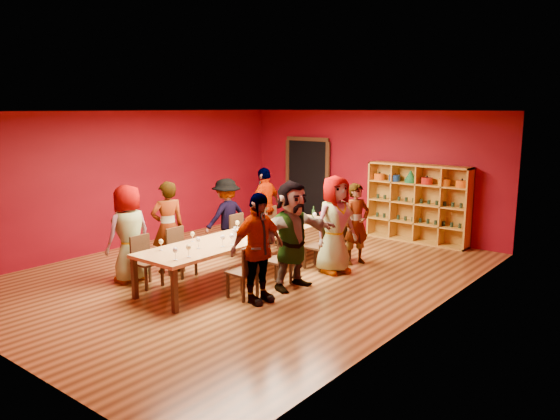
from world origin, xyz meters
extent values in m
cube|color=#5B3418|center=(0.00, 0.00, -0.01)|extent=(7.10, 9.10, 0.02)
cube|color=#600410|center=(0.00, 4.51, 1.50)|extent=(7.10, 0.02, 3.00)
cube|color=#600410|center=(-3.51, 0.00, 1.50)|extent=(0.02, 9.10, 3.00)
cube|color=#600410|center=(3.51, 0.00, 1.50)|extent=(0.02, 9.10, 3.00)
cube|color=white|center=(0.00, 0.00, 3.01)|extent=(7.10, 9.10, 0.02)
cube|color=tan|center=(0.00, 0.00, 0.72)|extent=(1.10, 4.50, 0.06)
cube|color=#301D10|center=(-0.49, -2.17, 0.34)|extent=(0.08, 0.08, 0.69)
cube|color=#301D10|center=(-0.49, 2.17, 0.34)|extent=(0.08, 0.08, 0.69)
cube|color=#301D10|center=(0.49, -2.17, 0.34)|extent=(0.08, 0.08, 0.69)
cube|color=#301D10|center=(0.49, 2.17, 0.34)|extent=(0.08, 0.08, 0.69)
cube|color=black|center=(-1.80, 4.44, 1.10)|extent=(1.20, 0.14, 2.20)
cube|color=#301D10|center=(-1.80, 4.37, 2.25)|extent=(1.32, 0.06, 0.10)
cube|color=#301D10|center=(-2.45, 4.37, 1.10)|extent=(0.10, 0.06, 2.20)
cube|color=#301D10|center=(-1.15, 4.37, 1.10)|extent=(0.10, 0.06, 2.20)
cube|color=#B37F28|center=(0.22, 4.28, 0.90)|extent=(0.04, 0.40, 1.80)
cube|color=#B37F28|center=(2.58, 4.28, 0.90)|extent=(0.04, 0.40, 1.80)
cube|color=#B37F28|center=(1.40, 4.28, 1.78)|extent=(2.40, 0.40, 0.04)
cube|color=#B37F28|center=(1.40, 4.28, 0.02)|extent=(2.40, 0.40, 0.04)
cube|color=#B37F28|center=(1.40, 4.47, 0.90)|extent=(2.40, 0.02, 1.80)
cube|color=#B37F28|center=(1.40, 4.28, 0.45)|extent=(2.36, 0.38, 0.03)
cube|color=#B37F28|center=(1.40, 4.28, 0.90)|extent=(2.36, 0.38, 0.03)
cube|color=#B37F28|center=(1.40, 4.28, 1.35)|extent=(2.36, 0.38, 0.03)
cube|color=#B37F28|center=(0.80, 4.28, 0.90)|extent=(0.03, 0.38, 1.76)
cube|color=#B37F28|center=(1.40, 4.28, 0.90)|extent=(0.03, 0.38, 1.76)
cube|color=#B37F28|center=(2.00, 4.28, 0.90)|extent=(0.03, 0.38, 1.76)
cylinder|color=orange|center=(0.40, 4.28, 1.44)|extent=(0.26, 0.26, 0.15)
sphere|color=black|center=(0.40, 4.28, 1.53)|extent=(0.05, 0.05, 0.05)
cylinder|color=navy|center=(0.80, 4.28, 1.44)|extent=(0.26, 0.26, 0.15)
sphere|color=black|center=(0.80, 4.28, 1.53)|extent=(0.05, 0.05, 0.05)
cylinder|color=#1C703F|center=(1.20, 4.28, 1.41)|extent=(0.26, 0.26, 0.08)
cone|color=#1C703F|center=(1.20, 4.28, 1.56)|extent=(0.24, 0.24, 0.22)
cylinder|color=#A81C13|center=(1.60, 4.28, 1.44)|extent=(0.26, 0.26, 0.15)
sphere|color=black|center=(1.60, 4.28, 1.53)|extent=(0.05, 0.05, 0.05)
cylinder|color=orange|center=(2.00, 4.28, 1.44)|extent=(0.26, 0.26, 0.15)
sphere|color=black|center=(2.00, 4.28, 1.53)|extent=(0.05, 0.05, 0.05)
cylinder|color=orange|center=(2.40, 4.28, 1.44)|extent=(0.26, 0.26, 0.15)
sphere|color=black|center=(2.40, 4.28, 1.53)|extent=(0.05, 0.05, 0.05)
cylinder|color=black|center=(0.38, 4.28, 0.52)|extent=(0.07, 0.07, 0.10)
cylinder|color=black|center=(0.56, 4.28, 0.52)|extent=(0.07, 0.07, 0.10)
cylinder|color=black|center=(0.75, 4.28, 0.52)|extent=(0.07, 0.07, 0.10)
cylinder|color=black|center=(0.93, 4.28, 0.52)|extent=(0.07, 0.07, 0.10)
cylinder|color=black|center=(1.12, 4.28, 0.52)|extent=(0.07, 0.07, 0.10)
cylinder|color=black|center=(1.30, 4.28, 0.52)|extent=(0.07, 0.07, 0.10)
cylinder|color=black|center=(1.49, 4.28, 0.52)|extent=(0.07, 0.07, 0.10)
cylinder|color=black|center=(1.67, 4.28, 0.52)|extent=(0.07, 0.07, 0.10)
cylinder|color=black|center=(1.86, 4.28, 0.52)|extent=(0.07, 0.07, 0.10)
cylinder|color=black|center=(2.04, 4.28, 0.52)|extent=(0.07, 0.07, 0.10)
cylinder|color=black|center=(2.23, 4.28, 0.52)|extent=(0.07, 0.07, 0.10)
cylinder|color=black|center=(2.42, 4.28, 0.52)|extent=(0.07, 0.07, 0.10)
cylinder|color=black|center=(0.38, 4.28, 0.97)|extent=(0.07, 0.07, 0.10)
cylinder|color=black|center=(0.56, 4.28, 0.97)|extent=(0.07, 0.07, 0.10)
cylinder|color=black|center=(0.75, 4.28, 0.97)|extent=(0.07, 0.07, 0.10)
cylinder|color=black|center=(0.93, 4.28, 0.97)|extent=(0.07, 0.07, 0.10)
cylinder|color=black|center=(1.12, 4.28, 0.97)|extent=(0.07, 0.07, 0.10)
cylinder|color=black|center=(1.30, 4.28, 0.97)|extent=(0.07, 0.07, 0.10)
cylinder|color=black|center=(1.49, 4.28, 0.97)|extent=(0.07, 0.07, 0.10)
cylinder|color=black|center=(1.67, 4.28, 0.97)|extent=(0.07, 0.07, 0.10)
cylinder|color=black|center=(1.86, 4.28, 0.97)|extent=(0.07, 0.07, 0.10)
cylinder|color=black|center=(2.04, 4.28, 0.97)|extent=(0.07, 0.07, 0.10)
cylinder|color=black|center=(2.23, 4.28, 0.97)|extent=(0.07, 0.07, 0.10)
cylinder|color=black|center=(2.42, 4.28, 0.97)|extent=(0.07, 0.07, 0.10)
cube|color=#301D10|center=(-0.83, -1.65, 0.43)|extent=(0.42, 0.42, 0.04)
cube|color=#301D10|center=(-1.02, -1.65, 0.67)|extent=(0.04, 0.40, 0.44)
cube|color=#301D10|center=(-1.00, -1.82, 0.21)|extent=(0.04, 0.04, 0.41)
cube|color=#301D10|center=(-0.66, -1.82, 0.21)|extent=(0.04, 0.04, 0.41)
cube|color=#301D10|center=(-1.00, -1.48, 0.21)|extent=(0.04, 0.04, 0.41)
cube|color=#301D10|center=(-0.66, -1.48, 0.21)|extent=(0.04, 0.04, 0.41)
imported|color=#151A3B|center=(-1.32, -1.65, 0.87)|extent=(0.49, 0.86, 1.74)
cube|color=#301D10|center=(-0.83, -0.85, 0.43)|extent=(0.42, 0.42, 0.04)
cube|color=#301D10|center=(-1.02, -0.85, 0.67)|extent=(0.04, 0.40, 0.44)
cube|color=#301D10|center=(-1.00, -1.02, 0.21)|extent=(0.04, 0.04, 0.41)
cube|color=#301D10|center=(-0.66, -1.02, 0.21)|extent=(0.04, 0.04, 0.41)
cube|color=#301D10|center=(-1.00, -0.68, 0.21)|extent=(0.04, 0.04, 0.41)
cube|color=#301D10|center=(-0.66, -0.68, 0.21)|extent=(0.04, 0.04, 0.41)
imported|color=white|center=(-1.22, -0.85, 0.87)|extent=(0.66, 0.76, 1.73)
cube|color=#301D10|center=(-0.83, 0.80, 0.43)|extent=(0.42, 0.42, 0.04)
cube|color=#301D10|center=(-1.02, 0.80, 0.67)|extent=(0.04, 0.40, 0.44)
cube|color=#301D10|center=(-1.00, 0.63, 0.21)|extent=(0.04, 0.04, 0.41)
cube|color=#301D10|center=(-0.66, 0.63, 0.21)|extent=(0.04, 0.04, 0.41)
cube|color=#301D10|center=(-1.00, 0.97, 0.21)|extent=(0.04, 0.04, 0.41)
cube|color=#301D10|center=(-0.66, 0.97, 0.21)|extent=(0.04, 0.04, 0.41)
imported|color=#6291C9|center=(-1.31, 0.80, 0.80)|extent=(0.56, 1.08, 1.61)
cube|color=#301D10|center=(-0.83, 1.91, 0.43)|extent=(0.42, 0.42, 0.04)
cube|color=#301D10|center=(-1.02, 1.91, 0.67)|extent=(0.04, 0.40, 0.44)
cube|color=#301D10|center=(-1.00, 1.74, 0.21)|extent=(0.04, 0.04, 0.41)
cube|color=#301D10|center=(-0.66, 1.74, 0.21)|extent=(0.04, 0.04, 0.41)
cube|color=#301D10|center=(-1.00, 2.08, 0.21)|extent=(0.04, 0.04, 0.41)
cube|color=#301D10|center=(-0.66, 2.08, 0.21)|extent=(0.04, 0.04, 0.41)
imported|color=pink|center=(-1.17, 1.91, 0.88)|extent=(0.53, 1.05, 1.75)
cube|color=#301D10|center=(0.83, -1.03, 0.43)|extent=(0.42, 0.42, 0.04)
cube|color=#301D10|center=(1.02, -1.03, 0.67)|extent=(0.04, 0.40, 0.44)
cube|color=#301D10|center=(0.66, -1.20, 0.21)|extent=(0.04, 0.04, 0.41)
cube|color=#301D10|center=(1.00, -1.20, 0.21)|extent=(0.04, 0.04, 0.41)
cube|color=#301D10|center=(0.66, -0.86, 0.21)|extent=(0.04, 0.04, 0.41)
cube|color=#301D10|center=(1.00, -0.86, 0.21)|extent=(0.04, 0.04, 0.41)
imported|color=#4A4B4F|center=(1.16, -1.03, 0.89)|extent=(0.62, 1.10, 1.77)
cube|color=#301D10|center=(0.83, -0.13, 0.43)|extent=(0.42, 0.42, 0.04)
cube|color=#301D10|center=(1.02, -0.13, 0.67)|extent=(0.04, 0.40, 0.44)
cube|color=#301D10|center=(0.66, -0.30, 0.21)|extent=(0.04, 0.04, 0.41)
cube|color=#301D10|center=(1.00, -0.30, 0.21)|extent=(0.04, 0.04, 0.41)
cube|color=#301D10|center=(0.66, 0.04, 0.21)|extent=(0.04, 0.04, 0.41)
cube|color=#301D10|center=(1.00, 0.04, 0.21)|extent=(0.04, 0.04, 0.41)
imported|color=#545359|center=(1.16, -0.13, 0.94)|extent=(0.75, 1.79, 1.87)
cube|color=#301D10|center=(0.83, 1.10, 0.43)|extent=(0.42, 0.42, 0.04)
cube|color=#301D10|center=(1.02, 1.10, 0.67)|extent=(0.04, 0.40, 0.44)
cube|color=#301D10|center=(0.66, 0.93, 0.21)|extent=(0.04, 0.04, 0.41)
cube|color=#301D10|center=(1.00, 0.93, 0.21)|extent=(0.04, 0.04, 0.41)
cube|color=#301D10|center=(0.66, 1.27, 0.21)|extent=(0.04, 0.04, 0.41)
cube|color=#301D10|center=(1.00, 1.27, 0.21)|extent=(0.04, 0.04, 0.41)
imported|color=#5F83C3|center=(1.23, 1.10, 0.92)|extent=(0.73, 1.00, 1.84)
cube|color=#301D10|center=(0.83, 1.86, 0.43)|extent=(0.42, 0.42, 0.04)
cube|color=#301D10|center=(1.02, 1.86, 0.67)|extent=(0.04, 0.40, 0.44)
cube|color=#301D10|center=(0.66, 1.69, 0.21)|extent=(0.04, 0.04, 0.41)
cube|color=#301D10|center=(1.00, 1.69, 0.21)|extent=(0.04, 0.04, 0.41)
cube|color=#301D10|center=(0.66, 2.03, 0.21)|extent=(0.04, 0.04, 0.41)
cube|color=#301D10|center=(1.00, 2.03, 0.21)|extent=(0.04, 0.04, 0.41)
imported|color=#141C37|center=(1.24, 1.86, 0.81)|extent=(0.61, 0.70, 1.61)
cylinder|color=white|center=(-0.11, 1.33, 0.75)|extent=(0.07, 0.07, 0.01)
cylinder|color=white|center=(-0.11, 1.33, 0.82)|extent=(0.01, 0.01, 0.12)
ellipsoid|color=white|center=(-0.11, 1.33, 0.91)|extent=(0.09, 0.09, 0.10)
cylinder|color=white|center=(-0.38, -1.00, 0.75)|extent=(0.06, 0.06, 0.01)
cylinder|color=white|center=(-0.38, -1.00, 0.81)|extent=(0.01, 0.01, 0.10)
ellipsoid|color=#F0E496|center=(-0.38, -1.00, 0.89)|extent=(0.07, 0.07, 0.08)
cylinder|color=white|center=(-0.37, 0.14, 0.75)|extent=(0.06, 0.06, 0.01)
cylinder|color=white|center=(-0.37, 0.14, 0.81)|extent=(0.01, 0.01, 0.11)
ellipsoid|color=#F0E496|center=(-0.37, 0.14, 0.90)|extent=(0.08, 0.08, 0.09)
cylinder|color=white|center=(0.33, 0.90, 0.75)|extent=(0.06, 0.06, 0.01)
cylinder|color=white|center=(0.33, 0.90, 0.81)|extent=(0.01, 0.01, 0.11)
ellipsoid|color=#F0E496|center=(0.33, 0.90, 0.90)|extent=(0.08, 0.08, 0.09)
cylinder|color=white|center=(0.34, 0.06, 0.75)|extent=(0.07, 0.07, 0.01)
cylinder|color=white|center=(0.34, 0.06, 0.82)|extent=(0.01, 0.01, 0.12)
ellipsoid|color=#43070C|center=(0.34, 0.06, 0.91)|extent=(0.09, 0.09, 0.10)
cylinder|color=white|center=(-0.34, -1.73, 0.75)|extent=(0.06, 0.06, 0.01)
cylinder|color=white|center=(-0.34, -1.73, 0.81)|extent=(0.01, 0.01, 0.10)
ellipsoid|color=#F0E496|center=(-0.34, -1.73, 0.90)|extent=(0.08, 0.08, 0.09)
cylinder|color=white|center=(-0.28, 1.69, 0.75)|extent=(0.06, 0.06, 0.01)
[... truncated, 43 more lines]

